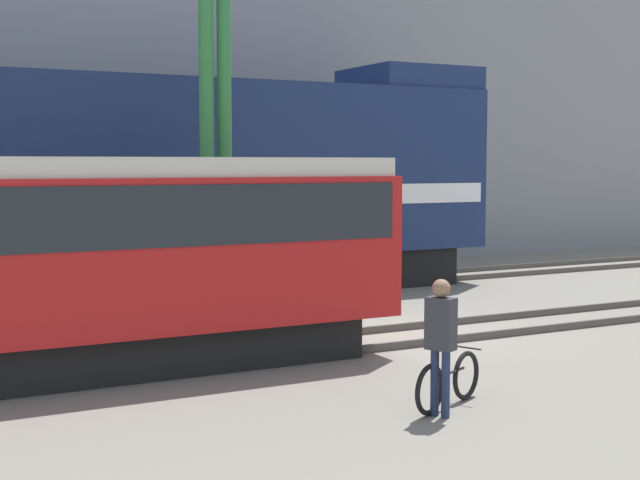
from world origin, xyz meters
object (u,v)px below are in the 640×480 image
at_px(streetcar, 77,251).
at_px(bicycle, 448,382).
at_px(freight_locomotive, 123,186).
at_px(person, 441,333).
at_px(utility_pole_left, 206,78).
at_px(utility_pole_center, 225,138).

relative_size(streetcar, bicycle, 6.65).
relative_size(freight_locomotive, streetcar, 1.89).
xyz_separation_m(streetcar, person, (3.56, -4.42, -0.81)).
distance_m(utility_pole_left, utility_pole_center, 1.26).
bearing_deg(person, streetcar, 128.80).
bearing_deg(utility_pole_left, streetcar, -134.69).
relative_size(utility_pole_left, utility_pole_center, 1.32).
height_order(person, utility_pole_center, utility_pole_center).
bearing_deg(person, freight_locomotive, 94.86).
bearing_deg(utility_pole_center, bicycle, -88.92).
height_order(streetcar, bicycle, streetcar).
bearing_deg(bicycle, streetcar, 133.61).
bearing_deg(utility_pole_center, streetcar, -137.75).
distance_m(streetcar, bicycle, 5.88).
distance_m(freight_locomotive, utility_pole_left, 4.16).
height_order(freight_locomotive, streetcar, freight_locomotive).
xyz_separation_m(freight_locomotive, bicycle, (1.32, -10.96, -2.35)).
height_order(freight_locomotive, bicycle, freight_locomotive).
xyz_separation_m(freight_locomotive, streetcar, (-2.60, -6.85, -0.80)).
height_order(bicycle, utility_pole_left, utility_pole_left).
bearing_deg(utility_pole_center, person, -91.58).
distance_m(freight_locomotive, person, 11.43).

